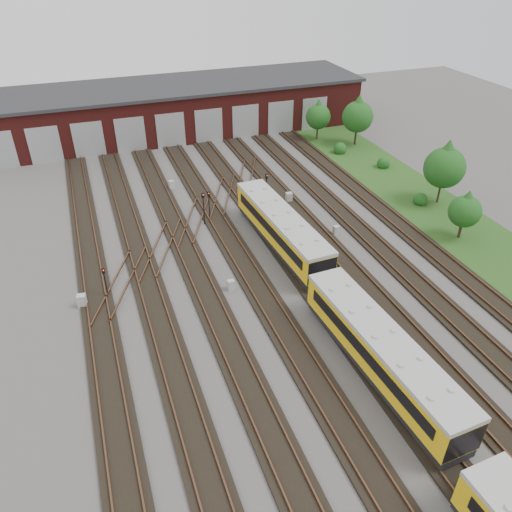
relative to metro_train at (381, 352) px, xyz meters
name	(u,v)px	position (x,y,z in m)	size (l,w,h in m)	color
ground	(291,297)	(-2.00, 9.02, -1.85)	(120.00, 120.00, 0.00)	#494644
track_network	(286,292)	(-2.17, 9.61, -1.74)	(30.40, 70.00, 0.33)	black
maintenance_shed	(175,108)	(-2.01, 48.99, 1.36)	(51.00, 12.50, 6.35)	#571815
grass_verge	(422,202)	(17.00, 19.02, -1.82)	(8.00, 55.00, 0.05)	#1F4517
metro_train	(381,352)	(0.00, 0.00, 0.00)	(3.33, 46.44, 2.96)	black
signal_mast_0	(105,278)	(-15.12, 13.96, -0.20)	(0.25, 0.24, 2.56)	black
signal_mast_1	(203,205)	(-5.28, 22.20, 0.23)	(0.27, 0.25, 3.27)	black
signal_mast_2	(209,201)	(-4.51, 23.14, -0.02)	(0.23, 0.22, 2.85)	black
signal_mast_3	(267,183)	(2.07, 24.99, 0.00)	(0.26, 0.24, 2.87)	black
relay_cabinet_0	(82,301)	(-17.00, 13.28, -1.32)	(0.63, 0.53, 1.05)	#AEB1B3
relay_cabinet_1	(171,185)	(-6.61, 30.93, -1.39)	(0.55, 0.46, 0.92)	#AEB1B3
relay_cabinet_2	(231,285)	(-6.03, 11.53, -1.42)	(0.52, 0.43, 0.86)	#AEB1B3
relay_cabinet_3	(289,197)	(4.06, 23.71, -1.33)	(0.62, 0.52, 1.04)	#AEB1B3
relay_cabinet_4	(336,230)	(5.55, 16.22, -1.41)	(0.53, 0.44, 0.88)	#AEB1B3
tree_0	(318,114)	(14.78, 39.35, 1.56)	(3.20, 3.20, 5.31)	#312016
tree_1	(358,113)	(18.51, 35.78, 2.30)	(3.90, 3.90, 6.46)	#312016
tree_2	(446,163)	(18.32, 18.42, 2.47)	(4.05, 4.05, 6.72)	#312016
tree_3	(466,208)	(15.76, 11.91, 1.20)	(2.86, 2.86, 4.75)	#312016
bush_0	(421,198)	(16.43, 18.73, -1.15)	(1.38, 1.38, 1.38)	#174B15
bush_1	(340,147)	(15.31, 33.88, -1.04)	(1.61, 1.61, 1.61)	#174B15
bush_2	(384,161)	(17.98, 28.12, -1.10)	(1.50, 1.50, 1.50)	#174B15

